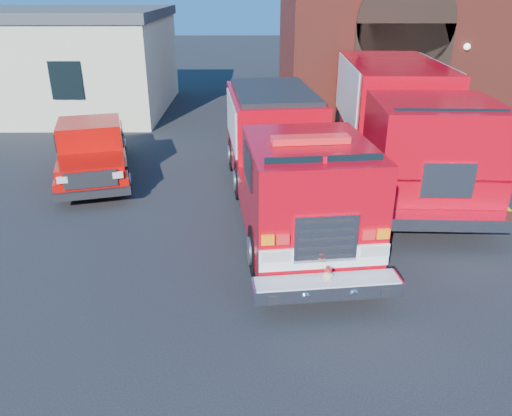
{
  "coord_description": "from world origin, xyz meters",
  "views": [
    {
      "loc": [
        -0.08,
        -10.03,
        5.26
      ],
      "look_at": [
        0.0,
        -1.2,
        1.3
      ],
      "focal_mm": 35.0,
      "sensor_mm": 36.0,
      "label": 1
    }
  ],
  "objects_px": {
    "side_building": "(51,60)",
    "fire_engine": "(285,158)",
    "secondary_truck": "(400,118)",
    "pickup_truck": "(93,149)",
    "fire_station": "(453,9)"
  },
  "relations": [
    {
      "from": "fire_engine",
      "to": "secondary_truck",
      "type": "height_order",
      "value": "secondary_truck"
    },
    {
      "from": "side_building",
      "to": "fire_engine",
      "type": "relative_size",
      "value": 1.14
    },
    {
      "from": "fire_station",
      "to": "secondary_truck",
      "type": "xyz_separation_m",
      "value": [
        -4.68,
        -9.55,
        -2.58
      ]
    },
    {
      "from": "fire_station",
      "to": "side_building",
      "type": "distance_m",
      "value": 18.13
    },
    {
      "from": "fire_station",
      "to": "side_building",
      "type": "relative_size",
      "value": 1.49
    },
    {
      "from": "fire_engine",
      "to": "fire_station",
      "type": "bearing_deg",
      "value": 56.38
    },
    {
      "from": "fire_station",
      "to": "fire_engine",
      "type": "distance_m",
      "value": 15.18
    },
    {
      "from": "fire_engine",
      "to": "pickup_truck",
      "type": "xyz_separation_m",
      "value": [
        -5.52,
        2.6,
        -0.58
      ]
    },
    {
      "from": "fire_engine",
      "to": "secondary_truck",
      "type": "bearing_deg",
      "value": 38.68
    },
    {
      "from": "pickup_truck",
      "to": "fire_engine",
      "type": "bearing_deg",
      "value": -25.24
    },
    {
      "from": "side_building",
      "to": "pickup_truck",
      "type": "height_order",
      "value": "side_building"
    },
    {
      "from": "fire_station",
      "to": "fire_engine",
      "type": "xyz_separation_m",
      "value": [
        -8.26,
        -12.42,
        -2.86
      ]
    },
    {
      "from": "fire_station",
      "to": "side_building",
      "type": "bearing_deg",
      "value": -176.86
    },
    {
      "from": "side_building",
      "to": "fire_engine",
      "type": "height_order",
      "value": "side_building"
    },
    {
      "from": "side_building",
      "to": "secondary_truck",
      "type": "distance_m",
      "value": 15.84
    }
  ]
}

